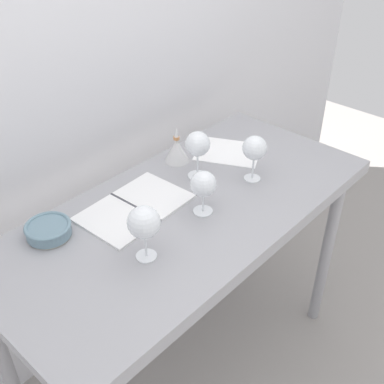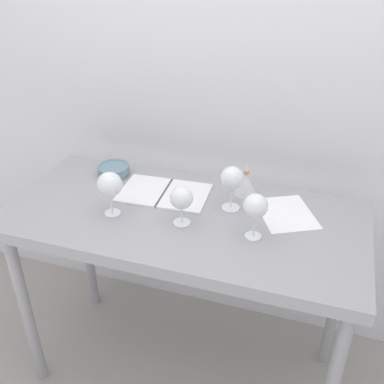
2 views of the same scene
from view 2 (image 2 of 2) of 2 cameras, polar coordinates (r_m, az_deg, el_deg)
The scene contains 11 objects.
ground_plane at distance 2.37m, azimuth -0.82°, elevation -21.28°, with size 6.00×6.00×0.00m, color gray.
back_wall at distance 2.01m, azimuth 3.57°, elevation 14.32°, with size 3.80×0.04×2.60m, color silver.
steel_counter at distance 1.80m, azimuth -1.06°, elevation -5.65°, with size 1.40×0.65×0.90m.
wine_glass_near_right at distance 1.57m, azimuth 8.07°, elevation -1.91°, with size 0.09×0.09×0.17m.
wine_glass_far_right at distance 1.72m, azimuth 5.13°, elevation 1.64°, with size 0.09×0.09×0.18m.
wine_glass_near_left at distance 1.71m, azimuth -10.42°, elevation 0.83°, with size 0.10×0.10×0.18m.
wine_glass_near_center at distance 1.64m, azimuth -1.35°, elevation -0.88°, with size 0.09×0.09×0.15m.
open_notebook at distance 1.88m, azimuth -3.55°, elevation -0.11°, with size 0.38×0.26×0.01m.
tasting_sheet_upper at distance 1.78m, azimuth 11.87°, elevation -2.68°, with size 0.20×0.25×0.00m, color white.
tasting_bowl at distance 2.04m, azimuth -9.94°, elevation 2.85°, with size 0.14×0.14×0.05m.
decanter_funnel at distance 1.87m, azimuth 6.83°, elevation 1.16°, with size 0.10×0.10×0.14m.
Camera 2 is at (0.49, -1.38, 1.86)m, focal length 41.96 mm.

